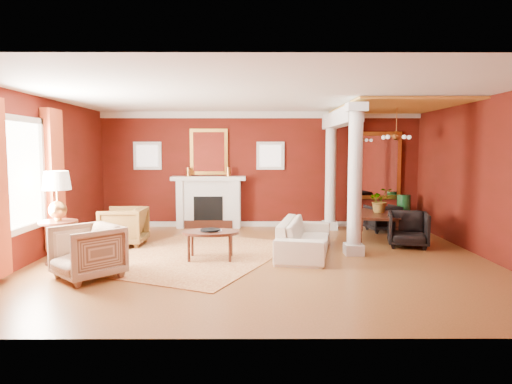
{
  "coord_description": "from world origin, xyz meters",
  "views": [
    {
      "loc": [
        -0.15,
        -8.06,
        1.95
      ],
      "look_at": [
        -0.12,
        0.57,
        1.15
      ],
      "focal_mm": 32.0,
      "sensor_mm": 36.0,
      "label": 1
    }
  ],
  "objects_px": {
    "sofa": "(305,231)",
    "coffee_table": "(210,234)",
    "armchair_stripe": "(87,249)",
    "side_table": "(57,201)",
    "dining_table": "(380,218)",
    "armchair_leopard": "(124,224)"
  },
  "relations": [
    {
      "from": "sofa",
      "to": "coffee_table",
      "type": "distance_m",
      "value": 1.79
    },
    {
      "from": "armchair_stripe",
      "to": "sofa",
      "type": "bearing_deg",
      "value": 69.87
    },
    {
      "from": "side_table",
      "to": "dining_table",
      "type": "relative_size",
      "value": 1.01
    },
    {
      "from": "side_table",
      "to": "armchair_stripe",
      "type": "bearing_deg",
      "value": -48.01
    },
    {
      "from": "sofa",
      "to": "coffee_table",
      "type": "xyz_separation_m",
      "value": [
        -1.73,
        -0.46,
        0.04
      ]
    },
    {
      "from": "armchair_stripe",
      "to": "armchair_leopard",
      "type": "bearing_deg",
      "value": 137.78
    },
    {
      "from": "armchair_stripe",
      "to": "side_table",
      "type": "height_order",
      "value": "side_table"
    },
    {
      "from": "armchair_stripe",
      "to": "dining_table",
      "type": "bearing_deg",
      "value": 75.68
    },
    {
      "from": "armchair_stripe",
      "to": "dining_table",
      "type": "xyz_separation_m",
      "value": [
        5.32,
        3.23,
        -0.01
      ]
    },
    {
      "from": "coffee_table",
      "to": "armchair_stripe",
      "type": "bearing_deg",
      "value": -145.65
    },
    {
      "from": "coffee_table",
      "to": "dining_table",
      "type": "height_order",
      "value": "dining_table"
    },
    {
      "from": "armchair_leopard",
      "to": "dining_table",
      "type": "height_order",
      "value": "dining_table"
    },
    {
      "from": "armchair_leopard",
      "to": "coffee_table",
      "type": "bearing_deg",
      "value": 57.7
    },
    {
      "from": "sofa",
      "to": "armchair_stripe",
      "type": "height_order",
      "value": "armchair_stripe"
    },
    {
      "from": "armchair_leopard",
      "to": "dining_table",
      "type": "distance_m",
      "value": 5.52
    },
    {
      "from": "armchair_leopard",
      "to": "sofa",
      "type": "bearing_deg",
      "value": 78.66
    },
    {
      "from": "sofa",
      "to": "dining_table",
      "type": "xyz_separation_m",
      "value": [
        1.84,
        1.58,
        0.01
      ]
    },
    {
      "from": "side_table",
      "to": "dining_table",
      "type": "height_order",
      "value": "side_table"
    },
    {
      "from": "sofa",
      "to": "side_table",
      "type": "relative_size",
      "value": 1.38
    },
    {
      "from": "armchair_stripe",
      "to": "coffee_table",
      "type": "height_order",
      "value": "armchair_stripe"
    },
    {
      "from": "armchair_leopard",
      "to": "side_table",
      "type": "height_order",
      "value": "side_table"
    },
    {
      "from": "sofa",
      "to": "armchair_leopard",
      "type": "xyz_separation_m",
      "value": [
        -3.62,
        0.76,
        0.0
      ]
    }
  ]
}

